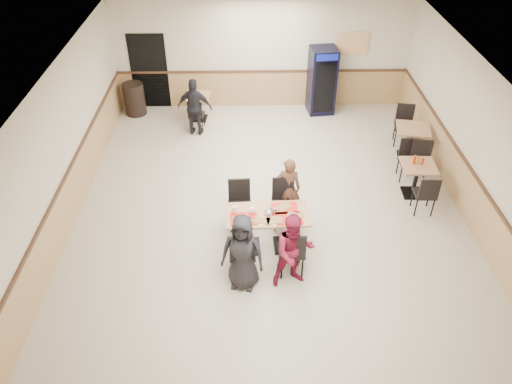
{
  "coord_description": "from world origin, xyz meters",
  "views": [
    {
      "loc": [
        -0.46,
        -7.99,
        6.55
      ],
      "look_at": [
        -0.3,
        -0.5,
        0.97
      ],
      "focal_mm": 35.0,
      "sensor_mm": 36.0,
      "label": 1
    }
  ],
  "objects_px": {
    "diner_man_opposite": "(288,188)",
    "side_table_near": "(417,175)",
    "main_table": "(267,225)",
    "pepsi_cooler": "(322,81)",
    "lone_diner": "(195,107)",
    "diner_woman_right": "(294,251)",
    "diner_woman_left": "(243,252)",
    "side_table_far": "(411,138)",
    "trash_bin": "(135,99)",
    "back_table": "(198,103)"
  },
  "relations": [
    {
      "from": "diner_man_opposite",
      "to": "side_table_near",
      "type": "height_order",
      "value": "diner_man_opposite"
    },
    {
      "from": "main_table",
      "to": "pepsi_cooler",
      "type": "relative_size",
      "value": 0.85
    },
    {
      "from": "main_table",
      "to": "lone_diner",
      "type": "relative_size",
      "value": 1.02
    },
    {
      "from": "diner_woman_right",
      "to": "diner_woman_left",
      "type": "bearing_deg",
      "value": 169.86
    },
    {
      "from": "diner_woman_left",
      "to": "side_table_far",
      "type": "relative_size",
      "value": 1.7
    },
    {
      "from": "pepsi_cooler",
      "to": "trash_bin",
      "type": "height_order",
      "value": "pepsi_cooler"
    },
    {
      "from": "diner_woman_left",
      "to": "side_table_near",
      "type": "xyz_separation_m",
      "value": [
        3.71,
        2.56,
        -0.25
      ]
    },
    {
      "from": "diner_woman_left",
      "to": "diner_woman_right",
      "type": "bearing_deg",
      "value": 14.26
    },
    {
      "from": "lone_diner",
      "to": "trash_bin",
      "type": "bearing_deg",
      "value": -23.41
    },
    {
      "from": "back_table",
      "to": "pepsi_cooler",
      "type": "bearing_deg",
      "value": 6.68
    },
    {
      "from": "main_table",
      "to": "back_table",
      "type": "height_order",
      "value": "main_table"
    },
    {
      "from": "pepsi_cooler",
      "to": "diner_man_opposite",
      "type": "bearing_deg",
      "value": -111.59
    },
    {
      "from": "diner_woman_left",
      "to": "lone_diner",
      "type": "bearing_deg",
      "value": 114.9
    },
    {
      "from": "side_table_near",
      "to": "side_table_far",
      "type": "bearing_deg",
      "value": 79.17
    },
    {
      "from": "main_table",
      "to": "pepsi_cooler",
      "type": "bearing_deg",
      "value": 70.83
    },
    {
      "from": "side_table_near",
      "to": "diner_woman_right",
      "type": "bearing_deg",
      "value": -138.36
    },
    {
      "from": "side_table_far",
      "to": "lone_diner",
      "type": "bearing_deg",
      "value": 166.29
    },
    {
      "from": "lone_diner",
      "to": "side_table_far",
      "type": "height_order",
      "value": "lone_diner"
    },
    {
      "from": "back_table",
      "to": "pepsi_cooler",
      "type": "relative_size",
      "value": 0.39
    },
    {
      "from": "diner_woman_right",
      "to": "diner_man_opposite",
      "type": "distance_m",
      "value": 1.84
    },
    {
      "from": "trash_bin",
      "to": "diner_woman_left",
      "type": "bearing_deg",
      "value": -65.28
    },
    {
      "from": "diner_man_opposite",
      "to": "side_table_near",
      "type": "xyz_separation_m",
      "value": [
        2.8,
        0.69,
        -0.19
      ]
    },
    {
      "from": "diner_woman_right",
      "to": "side_table_far",
      "type": "xyz_separation_m",
      "value": [
        3.12,
        4.0,
        -0.19
      ]
    },
    {
      "from": "back_table",
      "to": "trash_bin",
      "type": "xyz_separation_m",
      "value": [
        -1.76,
        0.35,
        -0.02
      ]
    },
    {
      "from": "trash_bin",
      "to": "side_table_near",
      "type": "bearing_deg",
      "value": -30.2
    },
    {
      "from": "side_table_far",
      "to": "trash_bin",
      "type": "xyz_separation_m",
      "value": [
        -6.95,
        2.41,
        -0.09
      ]
    },
    {
      "from": "diner_man_opposite",
      "to": "lone_diner",
      "type": "distance_m",
      "value": 4.02
    },
    {
      "from": "main_table",
      "to": "diner_man_opposite",
      "type": "xyz_separation_m",
      "value": [
        0.45,
        0.94,
        0.15
      ]
    },
    {
      "from": "main_table",
      "to": "diner_woman_right",
      "type": "bearing_deg",
      "value": -67.62
    },
    {
      "from": "side_table_far",
      "to": "pepsi_cooler",
      "type": "height_order",
      "value": "pepsi_cooler"
    },
    {
      "from": "side_table_near",
      "to": "side_table_far",
      "type": "height_order",
      "value": "side_table_far"
    },
    {
      "from": "main_table",
      "to": "side_table_far",
      "type": "distance_m",
      "value": 4.7
    },
    {
      "from": "lone_diner",
      "to": "trash_bin",
      "type": "height_order",
      "value": "lone_diner"
    },
    {
      "from": "diner_man_opposite",
      "to": "trash_bin",
      "type": "distance_m",
      "value": 5.99
    },
    {
      "from": "lone_diner",
      "to": "back_table",
      "type": "height_order",
      "value": "lone_diner"
    },
    {
      "from": "side_table_near",
      "to": "back_table",
      "type": "bearing_deg",
      "value": 144.25
    },
    {
      "from": "diner_woman_left",
      "to": "diner_woman_right",
      "type": "relative_size",
      "value": 1.02
    },
    {
      "from": "diner_woman_left",
      "to": "lone_diner",
      "type": "distance_m",
      "value": 5.43
    },
    {
      "from": "lone_diner",
      "to": "pepsi_cooler",
      "type": "height_order",
      "value": "pepsi_cooler"
    },
    {
      "from": "main_table",
      "to": "lone_diner",
      "type": "distance_m",
      "value": 4.67
    },
    {
      "from": "diner_woman_right",
      "to": "side_table_far",
      "type": "relative_size",
      "value": 1.66
    },
    {
      "from": "diner_man_opposite",
      "to": "back_table",
      "type": "xyz_separation_m",
      "value": [
        -2.11,
        4.22,
        -0.22
      ]
    },
    {
      "from": "side_table_near",
      "to": "diner_man_opposite",
      "type": "bearing_deg",
      "value": -166.25
    },
    {
      "from": "diner_man_opposite",
      "to": "side_table_near",
      "type": "bearing_deg",
      "value": -160.29
    },
    {
      "from": "side_table_far",
      "to": "back_table",
      "type": "bearing_deg",
      "value": 158.32
    },
    {
      "from": "pepsi_cooler",
      "to": "side_table_far",
      "type": "bearing_deg",
      "value": -59.66
    },
    {
      "from": "side_table_near",
      "to": "pepsi_cooler",
      "type": "distance_m",
      "value": 4.24
    },
    {
      "from": "diner_man_opposite",
      "to": "back_table",
      "type": "relative_size",
      "value": 1.95
    },
    {
      "from": "lone_diner",
      "to": "back_table",
      "type": "distance_m",
      "value": 0.85
    },
    {
      "from": "back_table",
      "to": "side_table_near",
      "type": "bearing_deg",
      "value": -35.75
    }
  ]
}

